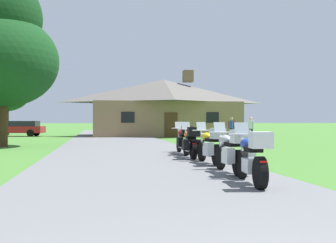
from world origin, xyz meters
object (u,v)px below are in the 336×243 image
object	(u,v)px
motorcycle_red_farthest_in_row	(184,140)
bystander_white_shirt_by_tree	(251,128)
parked_red_suv_far_left	(18,128)
tree_left_far	(6,86)
motorcycle_blue_nearest_to_camera	(252,158)
motorcycle_silver_second_in_row	(232,152)
motorcycle_orange_fourth_in_row	(191,143)
tree_left_near	(3,48)
motorcycle_yellow_third_in_row	(212,146)
bystander_red_shirt_beside_signpost	(232,127)
bystander_blue_shirt_near_lodge	(231,127)

from	to	relation	value
motorcycle_red_farthest_in_row	bystander_white_shirt_by_tree	bearing A→B (deg)	55.21
motorcycle_red_farthest_in_row	parked_red_suv_far_left	xyz separation A→B (m)	(-10.58, 22.27, 0.17)
tree_left_far	motorcycle_blue_nearest_to_camera	bearing A→B (deg)	-70.38
motorcycle_silver_second_in_row	motorcycle_orange_fourth_in_row	distance (m)	4.37
parked_red_suv_far_left	tree_left_near	bearing A→B (deg)	-163.90
tree_left_far	motorcycle_silver_second_in_row	bearing A→B (deg)	-69.19
motorcycle_yellow_third_in_row	bystander_white_shirt_by_tree	bearing A→B (deg)	59.97
motorcycle_yellow_third_in_row	bystander_red_shirt_beside_signpost	size ratio (longest dim) A/B	1.25
bystander_red_shirt_beside_signpost	motorcycle_yellow_third_in_row	bearing A→B (deg)	102.47
motorcycle_blue_nearest_to_camera	motorcycle_orange_fourth_in_row	bearing A→B (deg)	95.51
motorcycle_blue_nearest_to_camera	bystander_white_shirt_by_tree	size ratio (longest dim) A/B	1.25
motorcycle_orange_fourth_in_row	motorcycle_red_farthest_in_row	size ratio (longest dim) A/B	1.00
tree_left_near	parked_red_suv_far_left	distance (m)	16.27
motorcycle_red_farthest_in_row	tree_left_far	distance (m)	29.36
motorcycle_yellow_third_in_row	tree_left_far	world-z (taller)	tree_left_far
motorcycle_red_farthest_in_row	bystander_white_shirt_by_tree	world-z (taller)	bystander_white_shirt_by_tree
parked_red_suv_far_left	motorcycle_silver_second_in_row	bearing A→B (deg)	-151.59
motorcycle_yellow_third_in_row	tree_left_near	xyz separation A→B (m)	(-8.47, 10.74, 4.70)
motorcycle_silver_second_in_row	motorcycle_yellow_third_in_row	world-z (taller)	same
motorcycle_yellow_third_in_row	parked_red_suv_far_left	size ratio (longest dim) A/B	0.43
bystander_blue_shirt_near_lodge	motorcycle_red_farthest_in_row	bearing A→B (deg)	-24.32
motorcycle_silver_second_in_row	bystander_red_shirt_beside_signpost	bearing A→B (deg)	69.97
tree_left_near	bystander_red_shirt_beside_signpost	bearing A→B (deg)	26.56
motorcycle_yellow_third_in_row	motorcycle_orange_fourth_in_row	xyz separation A→B (m)	(-0.19, 2.07, 0.00)
bystander_blue_shirt_near_lodge	bystander_red_shirt_beside_signpost	xyz separation A→B (m)	(0.57, 1.55, -0.02)
parked_red_suv_far_left	motorcycle_blue_nearest_to_camera	bearing A→B (deg)	-152.91
motorcycle_silver_second_in_row	parked_red_suv_far_left	bearing A→B (deg)	109.02
bystander_white_shirt_by_tree	motorcycle_orange_fourth_in_row	bearing A→B (deg)	-54.28
motorcycle_silver_second_in_row	motorcycle_yellow_third_in_row	size ratio (longest dim) A/B	1.00
motorcycle_silver_second_in_row	tree_left_near	world-z (taller)	tree_left_near
bystander_blue_shirt_near_lodge	parked_red_suv_far_left	world-z (taller)	bystander_blue_shirt_near_lodge
motorcycle_blue_nearest_to_camera	tree_left_far	bearing A→B (deg)	116.08
motorcycle_blue_nearest_to_camera	bystander_blue_shirt_near_lodge	world-z (taller)	bystander_blue_shirt_near_lodge
tree_left_near	motorcycle_orange_fourth_in_row	bearing A→B (deg)	-46.31
bystander_white_shirt_by_tree	motorcycle_yellow_third_in_row	bearing A→B (deg)	-49.82
motorcycle_red_farthest_in_row	motorcycle_yellow_third_in_row	bearing A→B (deg)	-90.06
motorcycle_red_farthest_in_row	tree_left_near	size ratio (longest dim) A/B	0.23
motorcycle_orange_fourth_in_row	parked_red_suv_far_left	size ratio (longest dim) A/B	0.43
motorcycle_silver_second_in_row	tree_left_far	world-z (taller)	tree_left_far
motorcycle_blue_nearest_to_camera	motorcycle_red_farthest_in_row	size ratio (longest dim) A/B	1.00
bystander_blue_shirt_near_lodge	bystander_red_shirt_beside_signpost	bearing A→B (deg)	161.83
tree_left_near	parked_red_suv_far_left	size ratio (longest dim) A/B	1.89
motorcycle_blue_nearest_to_camera	motorcycle_red_farthest_in_row	distance (m)	7.97
bystander_blue_shirt_near_lodge	bystander_white_shirt_by_tree	size ratio (longest dim) A/B	1.01
bystander_white_shirt_by_tree	tree_left_near	xyz separation A→B (m)	(-15.26, -3.21, 4.38)
motorcycle_blue_nearest_to_camera	motorcycle_yellow_third_in_row	bearing A→B (deg)	92.37
bystander_blue_shirt_near_lodge	tree_left_far	bearing A→B (deg)	-123.07
tree_left_near	parked_red_suv_far_left	world-z (taller)	tree_left_near
motorcycle_blue_nearest_to_camera	bystander_white_shirt_by_tree	distance (m)	19.31
bystander_red_shirt_beside_signpost	motorcycle_blue_nearest_to_camera	bearing A→B (deg)	105.26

